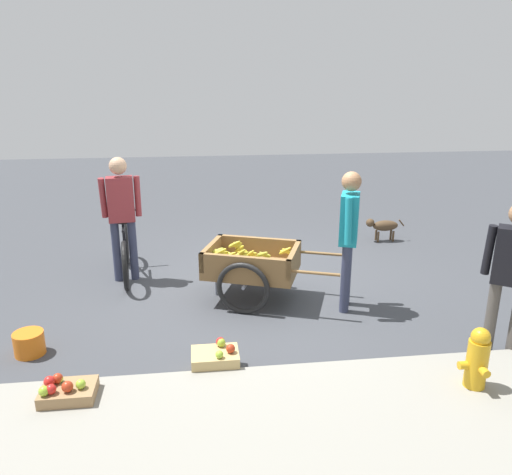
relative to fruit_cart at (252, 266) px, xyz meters
name	(u,v)px	position (x,y,z in m)	size (l,w,h in m)	color
ground_plane	(258,289)	(-0.12, -0.28, -0.44)	(24.00, 24.00, 0.00)	#3D3F44
curb_strip	(317,464)	(-0.12, 2.95, -0.38)	(12.00, 2.40, 0.12)	gray
fruit_cart	(252,266)	(0.00, 0.00, 0.00)	(1.81, 1.28, 0.72)	olive
vendor_person	(349,228)	(-1.08, 0.40, 0.56)	(0.31, 0.54, 1.66)	#333851
bicycle	(125,252)	(1.65, -0.98, -0.09)	(0.46, 1.66, 0.85)	black
cyclist_person	(121,208)	(1.64, -0.83, 0.58)	(0.52, 0.24, 1.69)	#333851
dog	(383,226)	(-2.48, -2.05, -0.17)	(0.67, 0.18, 0.40)	#4C3823
fire_hydrant	(477,364)	(-1.66, 2.28, -0.10)	(0.25, 0.25, 0.67)	gold
plastic_bucket	(29,343)	(2.37, 1.05, -0.32)	(0.30, 0.30, 0.24)	orange
apple_crate	(216,361)	(0.53, 1.62, -0.32)	(0.44, 0.32, 0.31)	tan
mixed_fruit_crate	(68,397)	(1.77, 2.03, -0.31)	(0.44, 0.32, 0.31)	#99754C
bystander_person	(512,268)	(-2.29, 1.66, 0.50)	(0.44, 0.39, 1.57)	#4C4742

